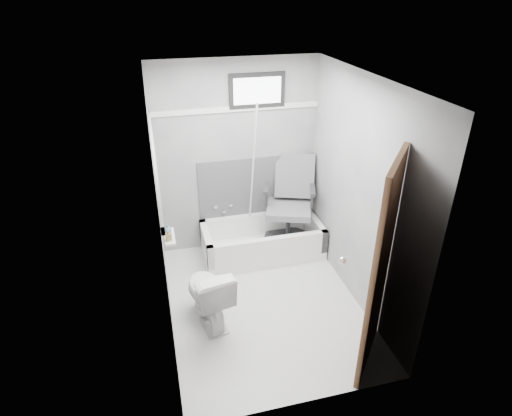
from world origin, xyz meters
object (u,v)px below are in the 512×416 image
object	(u,v)px
door	(428,288)
soap_bottle_a	(169,235)
bathtub	(262,240)
office_chair	(289,203)
soap_bottle_b	(168,229)
toilet	(208,294)

from	to	relation	value
door	soap_bottle_a	bearing A→B (deg)	144.80
bathtub	office_chair	distance (m)	0.58
door	soap_bottle_b	distance (m)	2.43
bathtub	toilet	bearing A→B (deg)	-128.99
office_chair	door	distance (m)	2.30
soap_bottle_a	soap_bottle_b	size ratio (longest dim) A/B	1.19
soap_bottle_a	soap_bottle_b	world-z (taller)	soap_bottle_a
door	soap_bottle_a	xyz separation A→B (m)	(-1.92, 1.35, -0.03)
office_chair	toilet	xyz separation A→B (m)	(-1.20, -1.08, -0.34)
bathtub	soap_bottle_b	size ratio (longest dim) A/B	15.62
soap_bottle_b	soap_bottle_a	bearing A→B (deg)	-90.00
toilet	door	size ratio (longest dim) A/B	0.35
office_chair	soap_bottle_a	size ratio (longest dim) A/B	9.76
toilet	office_chair	bearing A→B (deg)	-149.39
toilet	soap_bottle_b	bearing A→B (deg)	-57.62
office_chair	soap_bottle_b	size ratio (longest dim) A/B	11.60
soap_bottle_a	bathtub	bearing A→B (deg)	36.18
toilet	door	bearing A→B (deg)	132.68
door	soap_bottle_b	xyz separation A→B (m)	(-1.92, 1.49, -0.04)
office_chair	soap_bottle_a	xyz separation A→B (m)	(-1.52, -0.88, 0.29)
office_chair	toilet	world-z (taller)	office_chair
soap_bottle_a	soap_bottle_b	distance (m)	0.14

